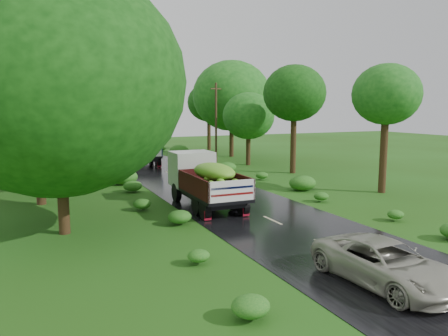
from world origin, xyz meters
TOP-DOWN VIEW (x-y plane):
  - ground at (0.00, 0.00)m, footprint 120.00×120.00m
  - road at (0.00, 5.00)m, footprint 6.50×80.00m
  - road_lines at (0.00, 6.00)m, footprint 0.12×69.60m
  - truck_near at (-1.75, 8.03)m, footprint 2.35×6.42m
  - truck_far at (-0.46, 26.55)m, footprint 3.31×7.22m
  - car at (-0.76, -3.62)m, footprint 2.39×4.72m
  - utility_pole at (6.27, 25.07)m, footprint 1.26×0.47m
  - trees_left at (-9.55, 21.19)m, footprint 6.11×34.06m
  - trees_right at (9.20, 23.78)m, footprint 5.25×32.01m
  - shrubs at (0.00, 14.00)m, footprint 11.90×44.00m

SIDE VIEW (x-z plane):
  - ground at x=0.00m, z-range 0.00..0.00m
  - road at x=0.00m, z-range 0.00..0.02m
  - road_lines at x=0.00m, z-range 0.02..0.02m
  - shrubs at x=0.00m, z-range 0.00..0.70m
  - car at x=-0.76m, z-range 0.02..1.30m
  - truck_near at x=-1.75m, z-range 0.18..2.86m
  - truck_far at x=-0.46m, z-range 0.19..3.12m
  - utility_pole at x=6.27m, z-range 0.11..7.49m
  - trees_right at x=9.20m, z-range 1.68..9.77m
  - trees_left at x=-9.55m, z-range 1.74..11.66m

